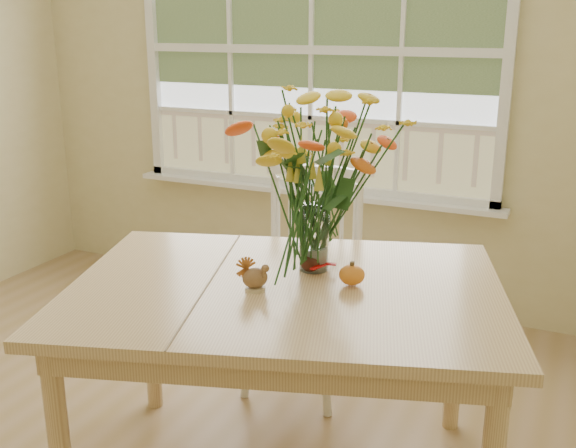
% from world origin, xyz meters
% --- Properties ---
extents(wall_back, '(4.00, 0.02, 2.70)m').
position_xyz_m(wall_back, '(0.00, 2.25, 1.35)').
color(wall_back, '#D0C285').
rests_on(wall_back, floor).
extents(window, '(2.42, 0.12, 1.74)m').
position_xyz_m(window, '(0.00, 2.21, 1.53)').
color(window, silver).
rests_on(window, wall_back).
extents(dining_table, '(1.78, 1.49, 0.82)m').
position_xyz_m(dining_table, '(0.65, 0.43, 0.72)').
color(dining_table, tan).
rests_on(dining_table, floor).
extents(windsor_chair, '(0.50, 0.48, 1.04)m').
position_xyz_m(windsor_chair, '(0.42, 1.18, 0.58)').
color(windsor_chair, white).
rests_on(windsor_chair, floor).
extents(flower_vase, '(0.52, 0.52, 0.62)m').
position_xyz_m(flower_vase, '(0.68, 0.62, 1.19)').
color(flower_vase, white).
rests_on(flower_vase, dining_table).
extents(pumpkin, '(0.09, 0.09, 0.07)m').
position_xyz_m(pumpkin, '(0.87, 0.52, 0.85)').
color(pumpkin, orange).
rests_on(pumpkin, dining_table).
extents(turkey_figurine, '(0.11, 0.11, 0.11)m').
position_xyz_m(turkey_figurine, '(0.57, 0.34, 0.86)').
color(turkey_figurine, '#CCB78C').
rests_on(turkey_figurine, dining_table).
extents(dark_gourd, '(0.13, 0.12, 0.07)m').
position_xyz_m(dark_gourd, '(0.68, 0.59, 0.85)').
color(dark_gourd, '#38160F').
rests_on(dark_gourd, dining_table).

